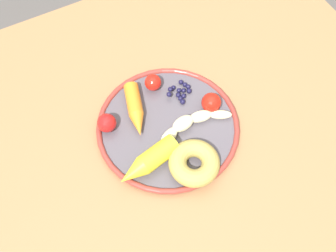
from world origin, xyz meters
name	(u,v)px	position (x,y,z in m)	size (l,w,h in m)	color
ground_plane	(176,207)	(0.00, 0.00, 0.00)	(6.00, 6.00, 0.00)	#4F4B48
dining_table	(181,127)	(0.00, 0.00, 0.62)	(0.98, 0.82, 0.71)	#986D44
plate	(168,127)	(-0.06, -0.04, 0.72)	(0.30, 0.30, 0.02)	#4F4A52
banana	(186,127)	(-0.03, -0.06, 0.74)	(0.21, 0.08, 0.03)	beige
carrot_orange	(135,110)	(-0.10, 0.02, 0.74)	(0.07, 0.13, 0.03)	orange
carrot_yellow	(148,162)	(-0.13, -0.10, 0.75)	(0.14, 0.07, 0.04)	yellow
donut	(194,163)	(-0.05, -0.14, 0.74)	(0.10, 0.10, 0.04)	#AD994A
blueberry_pile	(181,91)	(0.01, 0.03, 0.73)	(0.06, 0.06, 0.02)	#191638
tomato_near	(153,82)	(-0.04, 0.07, 0.74)	(0.04, 0.04, 0.04)	red
tomato_mid	(211,103)	(0.05, -0.04, 0.75)	(0.04, 0.04, 0.04)	red
tomato_far	(107,123)	(-0.17, 0.02, 0.75)	(0.04, 0.04, 0.04)	red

